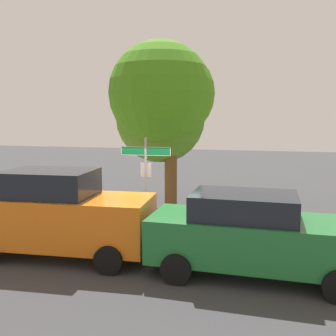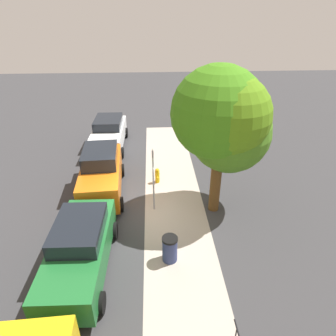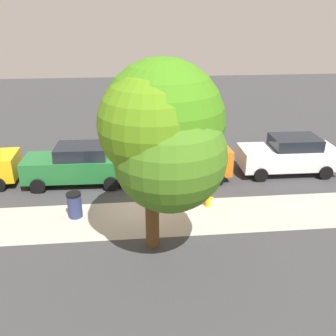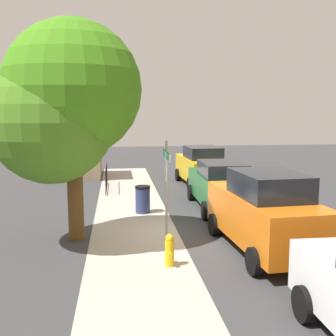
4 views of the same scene
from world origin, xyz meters
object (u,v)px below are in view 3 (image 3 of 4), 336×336
(car_orange, at_px, (182,158))
(trash_bin, at_px, (75,205))
(car_white, at_px, (289,155))
(fire_hydrant, at_px, (208,197))
(street_sign, at_px, (152,161))
(shade_tree, at_px, (162,133))
(car_green, at_px, (78,164))

(car_orange, bearing_deg, trash_bin, 29.53)
(car_white, relative_size, fire_hydrant, 5.79)
(street_sign, height_order, car_white, street_sign)
(shade_tree, distance_m, car_green, 6.90)
(shade_tree, xyz_separation_m, car_white, (-6.42, -5.45, -3.04))
(car_orange, distance_m, fire_hydrant, 2.76)
(car_white, distance_m, fire_hydrant, 5.28)
(street_sign, bearing_deg, fire_hydrant, 174.85)
(street_sign, bearing_deg, car_orange, -121.83)
(car_green, relative_size, fire_hydrant, 5.87)
(trash_bin, bearing_deg, car_white, -161.64)
(car_orange, height_order, fire_hydrant, car_orange)
(car_white, distance_m, car_orange, 5.15)
(car_white, bearing_deg, street_sign, 22.78)
(fire_hydrant, distance_m, trash_bin, 5.15)
(car_green, bearing_deg, fire_hydrant, 155.20)
(street_sign, bearing_deg, trash_bin, 9.64)
(fire_hydrant, bearing_deg, street_sign, -5.15)
(car_white, xyz_separation_m, car_green, (9.77, 0.24, 0.00))
(car_white, bearing_deg, shade_tree, 41.13)
(car_white, height_order, car_green, car_green)
(street_sign, distance_m, shade_tree, 3.44)
(car_white, height_order, car_orange, car_orange)
(fire_hydrant, bearing_deg, car_white, -146.96)
(car_white, distance_m, car_green, 9.78)
(trash_bin, bearing_deg, car_orange, -146.90)
(street_sign, relative_size, fire_hydrant, 3.61)
(street_sign, xyz_separation_m, car_white, (-6.61, -2.67, -1.02))
(shade_tree, bearing_deg, fire_hydrant, -127.90)
(car_white, xyz_separation_m, trash_bin, (9.54, 3.17, -0.41))
(shade_tree, bearing_deg, trash_bin, -36.10)
(shade_tree, xyz_separation_m, car_green, (3.36, -5.21, -3.04))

